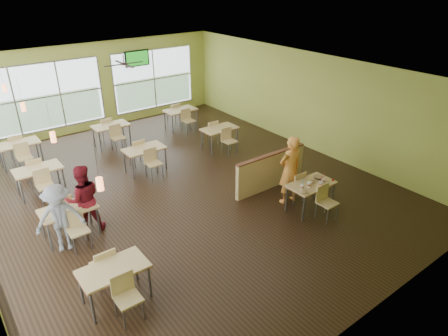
{
  "coord_description": "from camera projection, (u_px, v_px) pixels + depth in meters",
  "views": [
    {
      "loc": [
        -4.98,
        -8.62,
        5.49
      ],
      "look_at": [
        0.51,
        -1.37,
        0.98
      ],
      "focal_mm": 32.0,
      "sensor_mm": 36.0,
      "label": 1
    }
  ],
  "objects": [
    {
      "name": "room",
      "position": [
        177.0,
        134.0,
        10.58
      ],
      "size": [
        12.0,
        12.04,
        3.2
      ],
      "color": "black",
      "rests_on": "ground"
    },
    {
      "name": "window_bays",
      "position": [
        42.0,
        127.0,
        11.4
      ],
      "size": [
        9.24,
        10.24,
        2.38
      ],
      "color": "white",
      "rests_on": "room"
    },
    {
      "name": "main_table",
      "position": [
        311.0,
        188.0,
        9.95
      ],
      "size": [
        1.22,
        1.52,
        0.87
      ],
      "color": "#DABA75",
      "rests_on": "floor"
    },
    {
      "name": "half_wall_divider",
      "position": [
        271.0,
        171.0,
        11.04
      ],
      "size": [
        2.4,
        0.14,
        1.04
      ],
      "color": "#DABA75",
      "rests_on": "floor"
    },
    {
      "name": "dining_tables",
      "position": [
        118.0,
        156.0,
        11.67
      ],
      "size": [
        6.92,
        8.72,
        0.87
      ],
      "color": "#DABA75",
      "rests_on": "floor"
    },
    {
      "name": "pendant_lights",
      "position": [
        37.0,
        121.0,
        8.95
      ],
      "size": [
        0.11,
        7.31,
        0.86
      ],
      "color": "#2D2119",
      "rests_on": "ceiling"
    },
    {
      "name": "ceiling_fan",
      "position": [
        124.0,
        64.0,
        12.13
      ],
      "size": [
        1.25,
        1.25,
        0.29
      ],
      "color": "#2D2119",
      "rests_on": "ceiling"
    },
    {
      "name": "tv_backwall",
      "position": [
        137.0,
        58.0,
        15.39
      ],
      "size": [
        1.0,
        0.07,
        0.6
      ],
      "color": "black",
      "rests_on": "wall_back"
    },
    {
      "name": "man_plaid",
      "position": [
        290.0,
        170.0,
        10.17
      ],
      "size": [
        0.72,
        0.51,
        1.84
      ],
      "primitive_type": "imported",
      "rotation": [
        0.0,
        0.0,
        3.04
      ],
      "color": "#E94719",
      "rests_on": "floor"
    },
    {
      "name": "patron_maroon",
      "position": [
        83.0,
        199.0,
        9.06
      ],
      "size": [
        0.91,
        0.77,
        1.67
      ],
      "primitive_type": "imported",
      "rotation": [
        0.0,
        0.0,
        2.96
      ],
      "color": "maroon",
      "rests_on": "floor"
    },
    {
      "name": "patron_grey",
      "position": [
        60.0,
        218.0,
        8.45
      ],
      "size": [
        1.13,
        0.82,
        1.57
      ],
      "primitive_type": "imported",
      "rotation": [
        0.0,
        0.0,
        -0.25
      ],
      "color": "slate",
      "rests_on": "floor"
    },
    {
      "name": "cup_blue",
      "position": [
        302.0,
        187.0,
        9.61
      ],
      "size": [
        0.09,
        0.09,
        0.32
      ],
      "color": "white",
      "rests_on": "main_table"
    },
    {
      "name": "cup_yellow",
      "position": [
        309.0,
        184.0,
        9.69
      ],
      "size": [
        0.1,
        0.1,
        0.38
      ],
      "color": "white",
      "rests_on": "main_table"
    },
    {
      "name": "cup_red_near",
      "position": [
        321.0,
        184.0,
        9.75
      ],
      "size": [
        0.09,
        0.09,
        0.32
      ],
      "color": "white",
      "rests_on": "main_table"
    },
    {
      "name": "cup_red_far",
      "position": [
        323.0,
        180.0,
        9.91
      ],
      "size": [
        0.08,
        0.08,
        0.3
      ],
      "color": "white",
      "rests_on": "main_table"
    },
    {
      "name": "food_basket",
      "position": [
        318.0,
        177.0,
        10.13
      ],
      "size": [
        0.24,
        0.24,
        0.05
      ],
      "color": "black",
      "rests_on": "main_table"
    },
    {
      "name": "ketchup_cup",
      "position": [
        333.0,
        180.0,
        10.03
      ],
      "size": [
        0.06,
        0.06,
        0.02
      ],
      "primitive_type": "cylinder",
      "color": "#AA0305",
      "rests_on": "main_table"
    },
    {
      "name": "wrapper_left",
      "position": [
        304.0,
        192.0,
        9.48
      ],
      "size": [
        0.21,
        0.2,
        0.04
      ],
      "primitive_type": "ellipsoid",
      "rotation": [
        0.0,
        0.0,
        -0.3
      ],
      "color": "#9F764D",
      "rests_on": "main_table"
    },
    {
      "name": "wrapper_mid",
      "position": [
        312.0,
        182.0,
        9.93
      ],
      "size": [
        0.21,
        0.19,
        0.05
      ],
      "primitive_type": "ellipsoid",
      "rotation": [
        0.0,
        0.0,
        0.01
      ],
      "color": "#9F764D",
      "rests_on": "main_table"
    },
    {
      "name": "wrapper_right",
      "position": [
        326.0,
        182.0,
        9.93
      ],
      "size": [
        0.15,
        0.14,
        0.04
      ],
      "primitive_type": "ellipsoid",
      "rotation": [
        0.0,
        0.0,
        0.07
      ],
      "color": "#9F764D",
      "rests_on": "main_table"
    }
  ]
}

